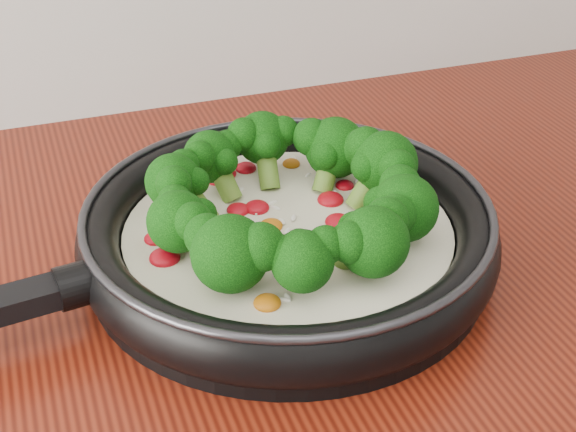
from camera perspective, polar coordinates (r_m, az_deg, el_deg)
name	(u,v)px	position (r m, az deg, el deg)	size (l,w,h in m)	color
skillet	(286,227)	(0.72, -0.12, -0.80)	(0.59, 0.41, 0.10)	black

